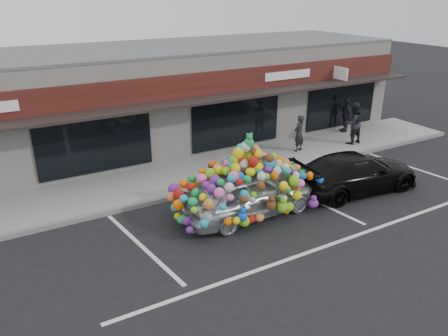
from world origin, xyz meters
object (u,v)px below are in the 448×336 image
black_sedan (356,172)px  pedestrian_b (353,123)px  toy_car (248,187)px  pedestrian_a (299,133)px  pedestrian_c (346,115)px

black_sedan → pedestrian_b: bearing=-38.0°
toy_car → black_sedan: bearing=-96.4°
black_sedan → pedestrian_a: 3.94m
black_sedan → pedestrian_a: size_ratio=2.98×
black_sedan → pedestrian_a: bearing=-3.3°
pedestrian_a → pedestrian_b: pedestrian_b is taller
black_sedan → pedestrian_c: (4.29, 4.99, 0.29)m
pedestrian_a → pedestrian_c: (3.72, 1.10, 0.03)m
black_sedan → pedestrian_c: bearing=-35.6°
pedestrian_c → pedestrian_a: bearing=-50.5°
pedestrian_a → pedestrian_b: size_ratio=0.84×
pedestrian_b → pedestrian_a: bearing=-7.1°
pedestrian_b → black_sedan: bearing=47.7°
toy_car → black_sedan: (4.23, -0.35, -0.25)m
black_sedan → pedestrian_b: size_ratio=2.51×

